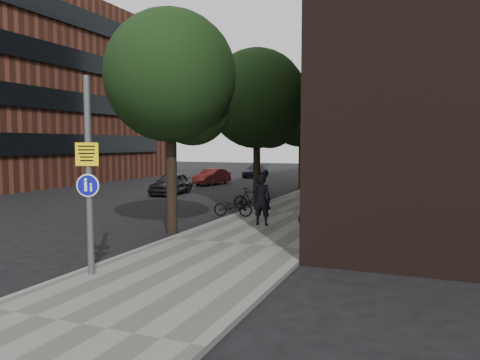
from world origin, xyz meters
The scene contains 15 objects.
ground centered at (0.00, 0.00, 0.00)m, with size 120.00×120.00×0.00m, color black.
sidewalk centered at (0.25, 10.00, 0.06)m, with size 4.50×60.00×0.12m, color slate.
curb_edge centered at (-2.00, 10.00, 0.07)m, with size 0.15×60.00×0.13m, color slate.
street_tree_near centered at (-2.53, 4.64, 5.11)m, with size 4.40×4.40×7.50m.
street_tree_mid centered at (-2.53, 13.14, 5.11)m, with size 5.00×5.00×7.80m.
street_tree_far centered at (-2.53, 22.14, 5.11)m, with size 5.00×5.00×7.80m.
signpost centered at (-1.57, -0.89, 2.36)m, with size 0.49×0.19×4.43m.
pedestrian centered at (-0.07, 6.53, 1.04)m, with size 0.67×0.44×1.84m, color black.
parked_bike_facade_near centered at (2.00, 6.56, 0.54)m, with size 0.55×1.58×0.83m, color black.
parked_bike_facade_far centered at (1.75, 8.23, 0.59)m, with size 0.45×1.58×0.95m, color black.
parked_bike_curb_near centered at (-1.80, 7.97, 0.53)m, with size 0.55×1.57×0.82m, color black.
parked_bike_curb_far centered at (-1.80, 10.06, 0.60)m, with size 0.45×1.61×0.97m, color black.
parked_car_near centered at (-8.82, 15.15, 0.65)m, with size 1.54×3.83×1.30m, color black.
parked_car_mid centered at (-9.38, 22.04, 0.59)m, with size 1.25×3.57×1.18m, color maroon.
parked_car_far centered at (-8.97, 30.44, 0.56)m, with size 1.57×3.87×1.12m, color black.
Camera 1 is at (5.41, -9.27, 3.07)m, focal length 35.00 mm.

